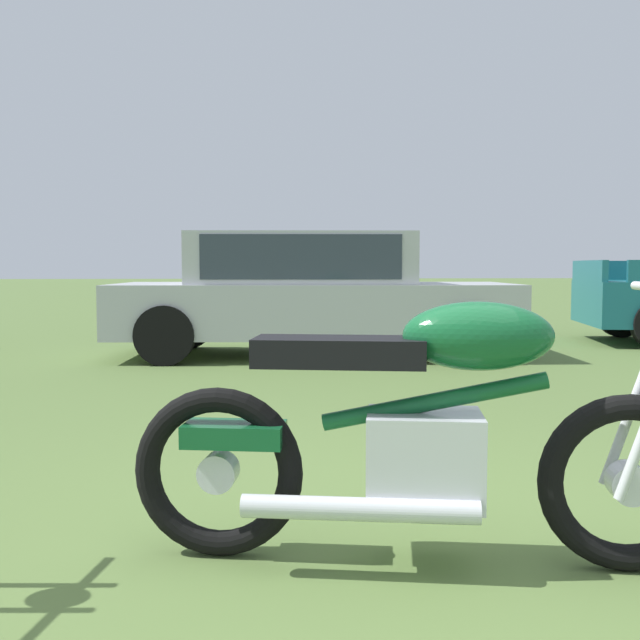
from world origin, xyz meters
name	(u,v)px	position (x,y,z in m)	size (l,w,h in m)	color
ground_plane	(417,564)	(0.00, 0.00, 0.00)	(120.00, 120.00, 0.00)	#567038
motorcycle_green	(426,431)	(0.03, 0.00, 0.48)	(2.03, 0.73, 1.02)	black
car_silver	(308,288)	(0.12, 6.19, 0.80)	(4.71, 2.15, 1.43)	#B2B5BA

